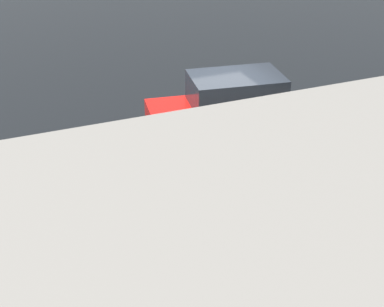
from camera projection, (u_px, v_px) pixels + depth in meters
ground_plane at (217, 150)px, 14.35m from camera, size 60.00×60.00×0.00m
kerb_strip at (302, 240)px, 10.94m from camera, size 24.00×3.20×0.04m
moving_hatchback at (227, 114)px, 13.95m from camera, size 4.12×2.28×2.06m
fire_hydrant at (132, 211)px, 11.18m from camera, size 0.42×0.31×0.80m
pedestrian at (86, 204)px, 10.92m from camera, size 0.32×0.56×1.22m
metal_railing at (346, 244)px, 9.73m from camera, size 8.23×0.04×1.05m
sign_post at (135, 213)px, 9.10m from camera, size 0.07×0.44×2.40m
puddle_patch at (215, 150)px, 14.36m from camera, size 3.50×3.50×0.01m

